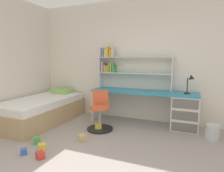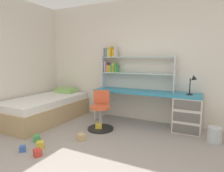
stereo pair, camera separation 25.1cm
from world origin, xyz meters
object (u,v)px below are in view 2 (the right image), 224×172
at_px(bookshelf_hutch, 125,64).
at_px(desk, 174,109).
at_px(toy_block_yellow_0, 40,145).
at_px(desk_lamp, 193,82).
at_px(toy_block_natural_1, 81,137).
at_px(waste_bin, 214,135).
at_px(toy_block_yellow_5, 99,126).
at_px(swivel_chair, 101,114).
at_px(toy_block_green_2, 37,138).
at_px(toy_block_red_4, 38,153).
at_px(bed_platform, 46,109).
at_px(toy_block_blue_3, 23,149).

bearing_deg(bookshelf_hutch, desk, -7.45).
bearing_deg(toy_block_yellow_0, bookshelf_hutch, 73.10).
xyz_separation_m(desk_lamp, toy_block_natural_1, (-1.67, -1.28, -0.92)).
xyz_separation_m(waste_bin, toy_block_yellow_5, (-2.06, -0.34, -0.07)).
bearing_deg(swivel_chair, bookshelf_hutch, 77.58).
xyz_separation_m(toy_block_yellow_0, toy_block_green_2, (-0.25, 0.16, 0.00)).
relative_size(swivel_chair, toy_block_red_4, 7.52).
bearing_deg(toy_block_green_2, toy_block_yellow_5, 55.64).
relative_size(toy_block_red_4, toy_block_yellow_5, 0.80).
relative_size(toy_block_natural_1, toy_block_yellow_5, 0.93).
distance_m(waste_bin, toy_block_natural_1, 2.27).
bearing_deg(toy_block_natural_1, bed_platform, 157.44).
distance_m(toy_block_natural_1, toy_block_yellow_5, 0.60).
height_order(desk, bookshelf_hutch, bookshelf_hutch).
bearing_deg(bed_platform, toy_block_red_4, -48.48).
distance_m(toy_block_green_2, toy_block_yellow_5, 1.17).
distance_m(toy_block_yellow_0, toy_block_natural_1, 0.66).
xyz_separation_m(bookshelf_hutch, desk_lamp, (1.47, -0.17, -0.31)).
distance_m(swivel_chair, toy_block_yellow_0, 1.28).
relative_size(bookshelf_hutch, toy_block_yellow_0, 15.26).
distance_m(desk, toy_block_red_4, 2.60).
height_order(desk, toy_block_green_2, desk).
bearing_deg(toy_block_yellow_5, bed_platform, -179.56).
distance_m(bed_platform, toy_block_yellow_0, 1.52).
bearing_deg(waste_bin, toy_block_green_2, -154.30).
relative_size(desk_lamp, waste_bin, 1.45).
relative_size(bookshelf_hutch, bed_platform, 0.83).
bearing_deg(desk, toy_block_natural_1, -135.80).
bearing_deg(toy_block_yellow_0, toy_block_yellow_5, 70.16).
bearing_deg(toy_block_yellow_5, bookshelf_hutch, 77.11).
height_order(bookshelf_hutch, toy_block_natural_1, bookshelf_hutch).
relative_size(swivel_chair, toy_block_green_2, 7.02).
height_order(toy_block_green_2, toy_block_yellow_5, toy_block_yellow_5).
height_order(desk_lamp, swivel_chair, desk_lamp).
distance_m(bookshelf_hutch, desk_lamp, 1.51).
relative_size(desk, bed_platform, 1.12).
distance_m(swivel_chair, bed_platform, 1.44).
distance_m(desk, toy_block_natural_1, 1.90).
relative_size(bookshelf_hutch, swivel_chair, 2.15).
xyz_separation_m(desk, toy_block_red_4, (-1.59, -2.03, -0.36)).
bearing_deg(toy_block_blue_3, toy_block_green_2, 104.53).
xyz_separation_m(desk_lamp, toy_block_yellow_0, (-2.07, -1.81, -0.92)).
distance_m(bed_platform, toy_block_red_4, 1.77).
bearing_deg(toy_block_blue_3, toy_block_red_4, 0.21).
relative_size(desk_lamp, toy_block_yellow_0, 3.53).
bearing_deg(toy_block_natural_1, toy_block_blue_3, -127.61).
xyz_separation_m(desk, toy_block_blue_3, (-1.90, -2.03, -0.37)).
xyz_separation_m(waste_bin, toy_block_blue_3, (-2.63, -1.67, -0.09)).
relative_size(desk_lamp, swivel_chair, 0.50).
bearing_deg(toy_block_natural_1, desk_lamp, 37.41).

